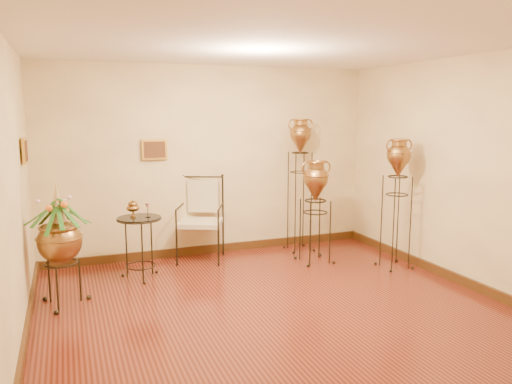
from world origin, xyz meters
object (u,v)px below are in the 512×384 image
object	(u,v)px
amphora_tall	(300,183)
side_table	(140,246)
armchair	(200,219)
amphora_mid	(397,203)
planter_urn	(59,236)

from	to	relation	value
amphora_tall	side_table	xyz separation A→B (m)	(-2.50, -0.48, -0.63)
armchair	side_table	bearing A→B (deg)	-128.55
amphora_mid	side_table	xyz separation A→B (m)	(-3.35, 0.79, -0.49)
amphora_tall	planter_urn	distance (m)	3.63
amphora_tall	amphora_mid	bearing A→B (deg)	-56.30
amphora_mid	planter_urn	distance (m)	4.30
planter_urn	side_table	size ratio (longest dim) A/B	1.39
amphora_tall	amphora_mid	distance (m)	1.53
planter_urn	armchair	bearing A→B (deg)	30.48
amphora_tall	armchair	size ratio (longest dim) A/B	1.70
armchair	amphora_mid	bearing A→B (deg)	-3.62
amphora_tall	planter_urn	size ratio (longest dim) A/B	1.46
amphora_tall	planter_urn	bearing A→B (deg)	-162.28
amphora_tall	side_table	bearing A→B (deg)	-169.13
side_table	planter_urn	bearing A→B (deg)	-146.66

